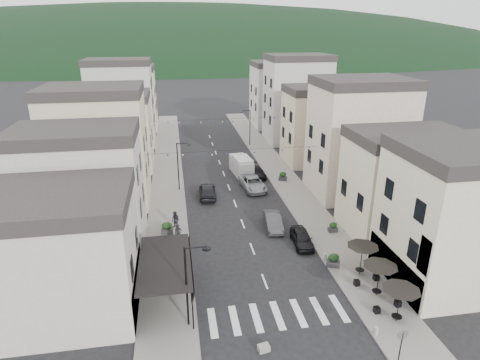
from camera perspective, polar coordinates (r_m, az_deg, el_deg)
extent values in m
plane|color=black|center=(27.87, 6.46, -21.16)|extent=(700.00, 700.00, 0.00)
cube|color=slate|center=(55.00, -10.24, 0.85)|extent=(4.00, 76.00, 0.12)
cube|color=slate|center=(56.69, 5.08, 1.73)|extent=(4.00, 76.00, 0.12)
ellipsoid|color=black|center=(320.36, -8.80, 17.36)|extent=(640.00, 360.00, 70.00)
cube|color=#ADA99E|center=(30.20, -26.37, -10.46)|extent=(12.00, 8.00, 8.00)
cube|color=beige|center=(34.38, 28.93, -5.21)|extent=(10.00, 8.00, 10.00)
cube|color=black|center=(29.20, -10.67, -11.37)|extent=(3.60, 7.50, 0.15)
cube|color=black|center=(29.44, -7.03, -11.99)|extent=(0.34, 7.50, 0.99)
cylinder|color=black|center=(27.24, -6.74, -17.92)|extent=(0.10, 0.10, 3.20)
cylinder|color=black|center=(32.99, -7.44, -10.33)|extent=(0.10, 0.10, 3.20)
cube|color=#ADA99E|center=(37.32, -21.54, -2.03)|extent=(10.00, 7.00, 10.00)
cube|color=#262323|center=(35.68, -22.70, 6.14)|extent=(10.20, 7.14, 1.00)
cube|color=#C8B496|center=(46.28, -19.42, 3.89)|extent=(10.00, 8.00, 12.00)
cube|color=#262323|center=(44.94, -20.42, 11.82)|extent=(10.20, 8.16, 1.00)
cube|color=#B1A08F|center=(58.04, -17.48, 6.13)|extent=(10.00, 8.00, 9.50)
cube|color=#262323|center=(57.02, -18.06, 11.22)|extent=(10.20, 8.16, 1.00)
cube|color=#A8A8A2|center=(69.33, -16.45, 10.02)|extent=(10.00, 7.00, 13.00)
cube|color=#262323|center=(68.45, -17.06, 15.76)|extent=(10.20, 7.14, 1.00)
cube|color=beige|center=(81.25, -15.49, 10.89)|extent=(10.00, 9.00, 11.00)
cube|color=#262323|center=(80.50, -15.92, 15.09)|extent=(10.20, 9.18, 1.00)
cube|color=beige|center=(40.50, 22.10, -1.10)|extent=(10.00, 7.00, 9.00)
cube|color=#262323|center=(39.04, 23.09, 5.73)|extent=(10.20, 7.14, 1.00)
cube|color=#B1A08F|center=(48.26, 16.41, 5.21)|extent=(10.00, 8.00, 12.50)
cube|color=#262323|center=(46.99, 17.27, 13.15)|extent=(10.20, 8.16, 1.00)
cube|color=#C8B496|center=(59.23, 11.38, 7.22)|extent=(10.00, 7.00, 10.00)
cube|color=#262323|center=(58.21, 11.77, 12.48)|extent=(10.20, 7.14, 1.00)
cube|color=#A8A8A2|center=(69.98, 8.04, 10.96)|extent=(10.00, 8.00, 13.50)
cube|color=#262323|center=(69.12, 8.35, 16.88)|extent=(10.20, 8.16, 1.00)
cube|color=#ADA99E|center=(81.51, 5.48, 11.75)|extent=(10.00, 9.00, 11.50)
cube|color=#262323|center=(80.76, 5.63, 16.13)|extent=(10.20, 9.18, 1.00)
cylinder|color=black|center=(29.79, 21.60, -16.42)|extent=(0.06, 0.06, 2.30)
cone|color=black|center=(29.16, 21.90, -14.69)|extent=(2.50, 2.50, 0.55)
cylinder|color=black|center=(30.25, 21.40, -17.61)|extent=(0.70, 0.70, 0.04)
cylinder|color=black|center=(31.71, 19.04, -13.56)|extent=(0.06, 0.06, 2.30)
cone|color=black|center=(31.12, 19.28, -11.88)|extent=(2.50, 2.50, 0.55)
cylinder|color=black|center=(32.15, 18.87, -14.71)|extent=(0.70, 0.70, 0.04)
cylinder|color=black|center=(33.76, 16.82, -11.01)|extent=(0.06, 0.06, 2.30)
cone|color=black|center=(33.21, 17.02, -9.39)|extent=(2.50, 2.50, 0.55)
cylinder|color=black|center=(34.17, 16.68, -12.12)|extent=(0.70, 0.70, 0.04)
cylinder|color=black|center=(26.79, -7.60, -14.96)|extent=(0.14, 0.14, 6.00)
cylinder|color=black|center=(25.22, -6.30, -9.51)|extent=(1.40, 0.10, 0.10)
cylinder|color=black|center=(25.33, -4.80, -9.70)|extent=(0.56, 0.56, 0.08)
cylinder|color=black|center=(48.35, -8.80, 1.82)|extent=(0.14, 0.14, 6.00)
cylinder|color=black|center=(47.50, -8.15, 5.18)|extent=(1.40, 0.10, 0.10)
cylinder|color=black|center=(47.56, -7.36, 5.05)|extent=(0.56, 0.56, 0.08)
cylinder|color=black|center=(66.81, 1.43, 7.39)|extent=(0.14, 0.14, 6.00)
cylinder|color=black|center=(66.06, 0.85, 9.82)|extent=(1.40, 0.10, 0.10)
cylinder|color=black|center=(65.98, 0.28, 9.67)|extent=(0.56, 0.56, 0.08)
cylinder|color=black|center=(26.69, 21.81, -21.51)|extent=(0.07, 0.07, 2.50)
cylinder|color=slate|center=(25.99, 22.15, -19.69)|extent=(0.70, 0.04, 0.70)
cylinder|color=gray|center=(31.55, -6.94, -14.49)|extent=(0.26, 0.26, 0.60)
cylinder|color=gray|center=(34.04, -7.21, -11.59)|extent=(0.26, 0.26, 0.60)
cylinder|color=gray|center=(35.29, 12.02, -10.64)|extent=(0.26, 0.26, 0.60)
cylinder|color=gray|center=(28.76, 18.77, -19.68)|extent=(0.26, 0.26, 0.60)
cylinder|color=black|center=(44.08, -0.94, 4.28)|extent=(19.00, 0.02, 0.02)
cone|color=beige|center=(43.75, -12.31, 3.41)|extent=(0.28, 0.28, 0.24)
cone|color=navy|center=(43.71, -10.22, 3.43)|extent=(0.28, 0.28, 0.24)
cone|color=beige|center=(43.74, -8.14, 3.45)|extent=(0.28, 0.28, 0.24)
cone|color=navy|center=(43.81, -6.07, 3.49)|extent=(0.28, 0.28, 0.24)
cone|color=beige|center=(43.94, -4.00, 3.55)|extent=(0.28, 0.28, 0.24)
cone|color=navy|center=(44.11, -1.95, 3.62)|extent=(0.28, 0.28, 0.24)
cone|color=beige|center=(44.34, 0.08, 3.73)|extent=(0.28, 0.28, 0.24)
cone|color=navy|center=(44.61, 2.09, 3.85)|extent=(0.28, 0.28, 0.24)
cone|color=beige|center=(44.93, 4.07, 4.00)|extent=(0.28, 0.28, 0.24)
cone|color=navy|center=(45.30, 6.03, 4.16)|extent=(0.28, 0.28, 0.24)
cone|color=beige|center=(45.72, 7.95, 4.34)|extent=(0.28, 0.28, 0.24)
cone|color=navy|center=(46.18, 9.84, 4.51)|extent=(0.28, 0.28, 0.24)
cylinder|color=black|center=(59.46, -3.29, 8.63)|extent=(19.00, 0.02, 0.02)
cone|color=beige|center=(59.21, -11.77, 8.00)|extent=(0.28, 0.28, 0.24)
cone|color=navy|center=(59.19, -10.22, 8.01)|extent=(0.28, 0.28, 0.24)
cone|color=beige|center=(59.21, -8.67, 8.03)|extent=(0.28, 0.28, 0.24)
cone|color=navy|center=(59.26, -7.12, 8.05)|extent=(0.28, 0.28, 0.24)
cone|color=beige|center=(59.35, -5.58, 8.09)|extent=(0.28, 0.28, 0.24)
cone|color=navy|center=(59.48, -4.04, 8.14)|extent=(0.28, 0.28, 0.24)
cone|color=beige|center=(59.65, -2.51, 8.21)|extent=(0.28, 0.28, 0.24)
cone|color=navy|center=(59.85, -0.99, 8.29)|extent=(0.28, 0.28, 0.24)
cone|color=beige|center=(60.09, 0.51, 8.39)|extent=(0.28, 0.28, 0.24)
cone|color=navy|center=(60.37, 2.01, 8.50)|extent=(0.28, 0.28, 0.24)
cone|color=beige|center=(60.68, 3.49, 8.62)|extent=(0.28, 0.28, 0.24)
cone|color=navy|center=(61.03, 4.96, 8.73)|extent=(0.28, 0.28, 0.24)
imported|color=black|center=(37.24, 8.79, -8.13)|extent=(1.87, 4.13, 1.37)
imported|color=#333336|center=(39.82, 4.72, -5.87)|extent=(1.90, 4.48, 1.44)
imported|color=#92949A|center=(48.98, 1.82, -0.48)|extent=(2.98, 5.64, 1.51)
imported|color=black|center=(53.13, 2.30, 1.14)|extent=(2.31, 4.70, 1.31)
imported|color=black|center=(46.78, -4.64, -1.53)|extent=(2.18, 4.87, 1.63)
cube|color=silver|center=(53.99, 0.17, 1.97)|extent=(2.64, 5.41, 2.17)
cube|color=silver|center=(53.04, 0.37, 2.91)|extent=(2.39, 3.68, 0.54)
cylinder|color=black|center=(52.24, -0.14, 0.48)|extent=(0.36, 0.78, 0.76)
cylinder|color=black|center=(52.71, 1.67, 0.67)|extent=(0.36, 0.78, 0.76)
cylinder|color=black|center=(55.78, -1.24, 1.83)|extent=(0.36, 0.78, 0.76)
cylinder|color=black|center=(56.22, 0.47, 1.99)|extent=(0.36, 0.78, 0.76)
imported|color=black|center=(36.99, -8.77, -7.62)|extent=(0.80, 0.61, 1.97)
imported|color=#26202B|center=(39.79, -9.16, -5.65)|extent=(1.09, 1.06, 1.77)
cube|color=gray|center=(26.70, 3.39, -22.75)|extent=(0.78, 0.62, 0.40)
cube|color=#2C2C2F|center=(34.43, -9.71, -11.39)|extent=(1.22, 0.91, 0.54)
ellipsoid|color=black|center=(34.12, -9.77, -10.54)|extent=(0.96, 0.61, 0.70)
cube|color=#2E2E30|center=(39.15, -10.29, -7.19)|extent=(1.12, 0.63, 0.56)
ellipsoid|color=black|center=(38.86, -10.35, -6.39)|extent=(0.98, 0.62, 0.71)
cube|color=#2D2D2F|center=(34.61, 13.11, -11.49)|extent=(1.20, 0.93, 0.53)
ellipsoid|color=black|center=(34.30, 13.19, -10.67)|extent=(0.93, 0.59, 0.68)
cube|color=#2F3032|center=(39.98, 13.06, -6.88)|extent=(0.90, 0.51, 0.44)
ellipsoid|color=black|center=(39.76, 13.11, -6.26)|extent=(0.78, 0.50, 0.57)
cube|color=#2C2D2F|center=(51.89, 6.10, 0.22)|extent=(1.18, 0.93, 0.52)
ellipsoid|color=black|center=(51.70, 6.12, 0.81)|extent=(0.92, 0.58, 0.67)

